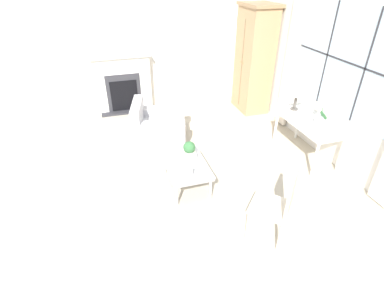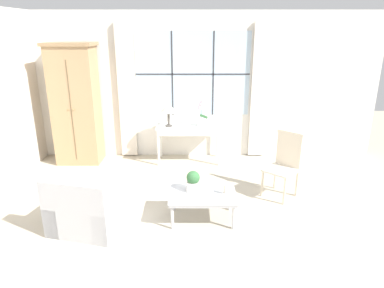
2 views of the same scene
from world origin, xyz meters
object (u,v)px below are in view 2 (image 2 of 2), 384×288
object	(u,v)px
armchair_upholstered	(91,207)
coffee_table	(202,196)
console_table	(188,130)
potted_orchid	(200,116)
armoire	(75,104)
table_lamp	(168,109)
potted_plant_small	(193,181)
side_chair_wooden	(284,161)
pillar_candle	(225,190)

from	to	relation	value
armchair_upholstered	coffee_table	xyz separation A→B (m)	(1.45, 0.13, 0.09)
console_table	potted_orchid	bearing A→B (deg)	-2.30
armoire	coffee_table	size ratio (longest dim) A/B	2.52
armchair_upholstered	table_lamp	bearing A→B (deg)	68.81
console_table	table_lamp	bearing A→B (deg)	-170.46
console_table	table_lamp	size ratio (longest dim) A/B	2.86
armoire	armchair_upholstered	xyz separation A→B (m)	(0.86, -2.33, -0.87)
potted_plant_small	console_table	bearing A→B (deg)	92.11
armoire	side_chair_wooden	bearing A→B (deg)	-21.82
armchair_upholstered	armoire	bearing A→B (deg)	110.33
armchair_upholstered	side_chair_wooden	xyz separation A→B (m)	(2.73, 0.89, 0.30)
potted_orchid	console_table	bearing A→B (deg)	177.70
potted_orchid	side_chair_wooden	bearing A→B (deg)	-48.76
coffee_table	side_chair_wooden	bearing A→B (deg)	30.61
coffee_table	armchair_upholstered	bearing A→B (deg)	-174.81
console_table	side_chair_wooden	distance (m)	2.06
side_chair_wooden	potted_plant_small	xyz separation A→B (m)	(-1.40, -0.67, -0.03)
pillar_candle	coffee_table	bearing A→B (deg)	176.36
armoire	armchair_upholstered	size ratio (longest dim) A/B	2.03
side_chair_wooden	armoire	bearing A→B (deg)	158.18
armoire	pillar_candle	world-z (taller)	armoire
potted_orchid	side_chair_wooden	distance (m)	1.93
table_lamp	potted_orchid	xyz separation A→B (m)	(0.61, 0.05, -0.14)
potted_orchid	potted_plant_small	world-z (taller)	potted_orchid
coffee_table	potted_plant_small	world-z (taller)	potted_plant_small
side_chair_wooden	coffee_table	world-z (taller)	side_chair_wooden
armoire	potted_plant_small	xyz separation A→B (m)	(2.19, -2.11, -0.60)
armoire	side_chair_wooden	size ratio (longest dim) A/B	2.24
armchair_upholstered	coffee_table	size ratio (longest dim) A/B	1.25
coffee_table	pillar_candle	size ratio (longest dim) A/B	6.14
console_table	coffee_table	world-z (taller)	console_table
armchair_upholstered	side_chair_wooden	distance (m)	2.89
potted_plant_small	side_chair_wooden	bearing A→B (deg)	25.42
armoire	armchair_upholstered	distance (m)	2.63
armoire	potted_orchid	world-z (taller)	armoire
table_lamp	potted_plant_small	xyz separation A→B (m)	(0.46, -2.03, -0.53)
table_lamp	armchair_upholstered	size ratio (longest dim) A/B	0.39
coffee_table	pillar_candle	distance (m)	0.32
console_table	pillar_candle	bearing A→B (deg)	-77.14
side_chair_wooden	coffee_table	bearing A→B (deg)	-149.39
potted_plant_small	armoire	bearing A→B (deg)	136.18
armoire	potted_plant_small	distance (m)	3.10
potted_orchid	pillar_candle	size ratio (longest dim) A/B	3.57
table_lamp	coffee_table	distance (m)	2.32
side_chair_wooden	table_lamp	bearing A→B (deg)	143.64
side_chair_wooden	pillar_candle	distance (m)	1.25
potted_plant_small	pillar_candle	world-z (taller)	potted_plant_small
table_lamp	potted_plant_small	world-z (taller)	table_lamp
armoire	console_table	bearing A→B (deg)	-0.22
console_table	armoire	bearing A→B (deg)	179.78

